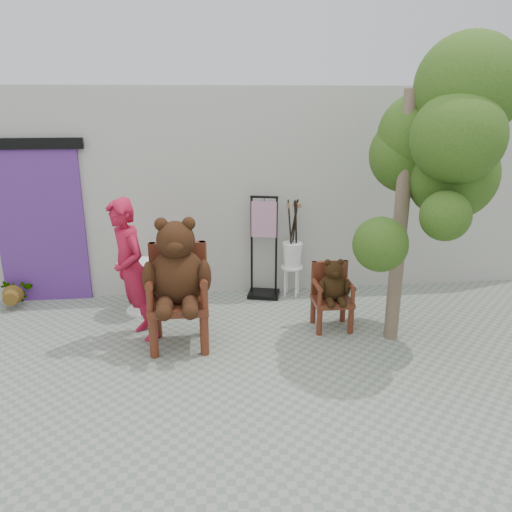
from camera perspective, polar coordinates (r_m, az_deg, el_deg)
The scene contains 11 objects.
ground_plane at distance 5.40m, azimuth 2.47°, elevation -13.97°, with size 60.00×60.00×0.00m, color gray.
back_wall at distance 7.79m, azimuth -0.81°, elevation 7.75°, with size 9.00×1.00×3.00m, color #B3B2A8.
doorway at distance 7.66m, azimuth -23.39°, elevation 3.58°, with size 1.40×0.11×2.33m.
chair_big at distance 5.81m, azimuth -8.96°, elevation -2.27°, with size 0.77×0.82×1.57m.
chair_small at distance 6.38m, azimuth 8.73°, elevation -3.64°, with size 0.48×0.50×0.93m.
person at distance 6.07m, azimuth -13.87°, elevation -1.67°, with size 0.64×0.42×1.75m, color #A71431.
cafe_table at distance 7.00m, azimuth -13.06°, elevation -2.83°, with size 0.60×0.60×0.70m.
display_stand at distance 7.30m, azimuth 0.91°, elevation -0.33°, with size 0.52×0.45×1.51m.
stool_bucket at distance 7.35m, azimuth 4.17°, elevation 0.22°, with size 0.32×0.32×1.46m.
tree at distance 5.99m, azimuth 20.54°, elevation 12.15°, with size 1.81×1.81×3.50m.
potted_plant at distance 7.83m, azimuth -25.84°, elevation -3.56°, with size 0.43×0.37×0.47m, color #1F3C10.
Camera 1 is at (-0.72, -4.55, 2.81)m, focal length 35.00 mm.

